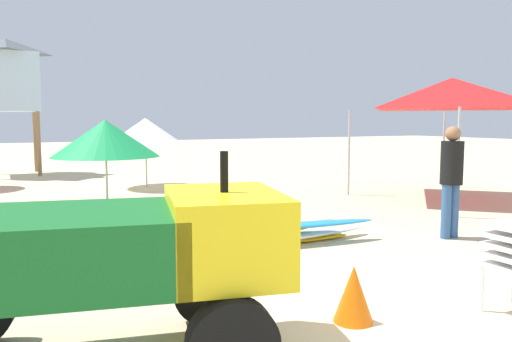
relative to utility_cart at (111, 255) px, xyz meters
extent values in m
plane|color=beige|center=(2.41, -0.85, -0.78)|extent=(80.00, 80.00, 0.00)
cube|color=#146023|center=(-0.38, 0.09, 0.07)|extent=(2.01, 1.49, 0.50)
cube|color=yellow|center=(0.78, -0.19, 0.12)|extent=(1.04, 1.26, 0.60)
cylinder|color=black|center=(0.78, -0.19, 0.57)|extent=(0.07, 0.07, 0.30)
cylinder|color=black|center=(0.87, 0.36, -0.48)|extent=(0.63, 0.32, 0.60)
cylinder|color=white|center=(3.57, -0.56, -0.57)|extent=(0.04, 0.04, 0.42)
cylinder|color=white|center=(3.15, -0.56, -0.57)|extent=(0.04, 0.04, 0.42)
ellipsoid|color=yellow|center=(2.77, 2.44, -0.74)|extent=(2.21, 0.54, 0.08)
ellipsoid|color=white|center=(2.96, 2.27, -0.66)|extent=(2.56, 0.44, 0.08)
ellipsoid|color=green|center=(2.77, 2.38, -0.58)|extent=(2.28, 0.81, 0.08)
ellipsoid|color=#268CCC|center=(2.89, 2.25, -0.50)|extent=(2.52, 0.64, 0.08)
cylinder|color=#33598C|center=(5.09, 1.58, -0.39)|extent=(0.14, 0.14, 0.80)
cylinder|color=#33598C|center=(5.25, 1.58, -0.39)|extent=(0.14, 0.14, 0.80)
cylinder|color=black|center=(5.17, 1.58, 0.33)|extent=(0.32, 0.32, 0.63)
sphere|color=#9E6B47|center=(5.17, 1.58, 0.75)|extent=(0.22, 0.22, 0.22)
cylinder|color=#B2B2B7|center=(6.53, 2.63, 0.20)|extent=(0.05, 0.05, 1.97)
cylinder|color=#B2B2B7|center=(6.53, 5.69, 0.20)|extent=(0.05, 0.05, 1.97)
cylinder|color=#B2B2B7|center=(9.59, 5.69, 0.20)|extent=(0.05, 0.05, 1.97)
pyramid|color=red|center=(8.06, 4.16, 1.52)|extent=(3.06, 3.06, 0.67)
cylinder|color=olive|center=(0.46, 13.30, 0.22)|extent=(0.12, 0.12, 2.01)
cylinder|color=olive|center=(0.46, 14.86, 0.22)|extent=(0.12, 0.12, 2.01)
cube|color=#AFD3E8|center=(-0.32, 14.08, 2.13)|extent=(1.80, 1.80, 1.80)
pyramid|color=#4C5156|center=(-0.32, 14.08, 3.25)|extent=(1.98, 1.98, 0.45)
cylinder|color=beige|center=(1.18, 6.34, 0.09)|extent=(0.04, 0.04, 1.74)
cone|color=#19994C|center=(1.18, 6.34, 0.60)|extent=(2.05, 2.05, 0.72)
cylinder|color=beige|center=(2.71, 9.15, 0.11)|extent=(0.04, 0.04, 1.79)
cone|color=white|center=(2.71, 9.15, 0.65)|extent=(2.05, 2.05, 0.72)
cone|color=orange|center=(1.97, -0.21, -0.54)|extent=(0.34, 0.34, 0.49)
camera|label=1|loc=(-0.67, -3.48, 0.93)|focal=34.87mm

